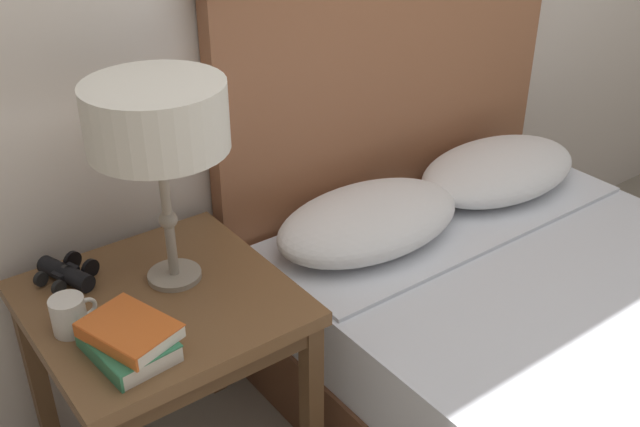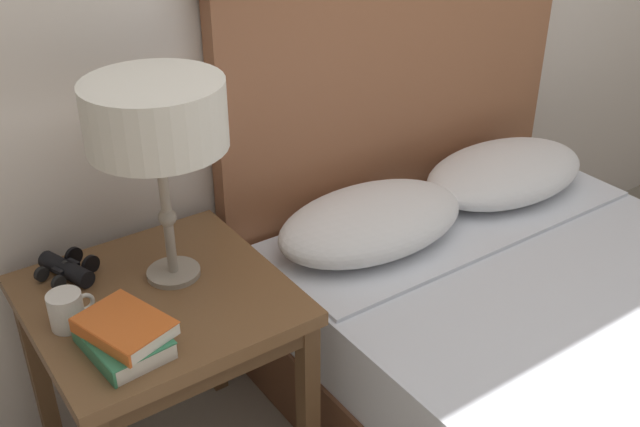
{
  "view_description": "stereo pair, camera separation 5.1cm",
  "coord_description": "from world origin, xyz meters",
  "views": [
    {
      "loc": [
        -1.2,
        -0.78,
        1.65
      ],
      "look_at": [
        -0.22,
        0.54,
        0.71
      ],
      "focal_mm": 42.0,
      "sensor_mm": 36.0,
      "label": 1
    },
    {
      "loc": [
        -1.16,
        -0.81,
        1.65
      ],
      "look_at": [
        -0.22,
        0.54,
        0.71
      ],
      "focal_mm": 42.0,
      "sensor_mm": 36.0,
      "label": 2
    }
  ],
  "objects": [
    {
      "name": "table_lamp",
      "position": [
        -0.59,
        0.64,
        1.02
      ],
      "size": [
        0.32,
        0.32,
        0.5
      ],
      "color": "gray",
      "rests_on": "nightstand"
    },
    {
      "name": "bed",
      "position": [
        0.31,
        0.11,
        0.29
      ],
      "size": [
        1.35,
        1.78,
        1.27
      ],
      "color": "brown",
      "rests_on": "ground_plane"
    },
    {
      "name": "coffee_mug",
      "position": [
        -0.87,
        0.59,
        0.65
      ],
      "size": [
        0.1,
        0.08,
        0.08
      ],
      "color": "silver",
      "rests_on": "nightstand"
    },
    {
      "name": "nightstand",
      "position": [
        -0.66,
        0.59,
        0.53
      ],
      "size": [
        0.58,
        0.58,
        0.61
      ],
      "color": "brown",
      "rests_on": "ground_plane"
    },
    {
      "name": "book_stacked_on_top",
      "position": [
        -0.79,
        0.45,
        0.67
      ],
      "size": [
        0.19,
        0.22,
        0.03
      ],
      "color": "silver",
      "rests_on": "book_on_nightstand"
    },
    {
      "name": "binoculars_pair",
      "position": [
        -0.81,
        0.78,
        0.63
      ],
      "size": [
        0.15,
        0.16,
        0.05
      ],
      "color": "black",
      "rests_on": "nightstand"
    },
    {
      "name": "book_on_nightstand",
      "position": [
        -0.8,
        0.44,
        0.63
      ],
      "size": [
        0.16,
        0.21,
        0.04
      ],
      "color": "silver",
      "rests_on": "nightstand"
    }
  ]
}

